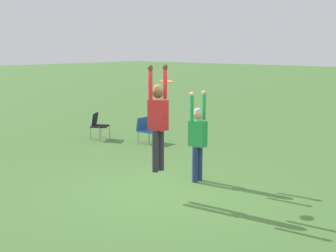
% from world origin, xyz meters
% --- Properties ---
extents(ground_plane, '(120.00, 120.00, 0.00)m').
position_xyz_m(ground_plane, '(0.00, 0.00, 0.00)').
color(ground_plane, '#4C7A38').
extents(person_jumping, '(0.52, 0.38, 2.07)m').
position_xyz_m(person_jumping, '(-0.26, -0.10, 1.63)').
color(person_jumping, '#2D2D38').
rests_on(person_jumping, ground_plane).
extents(person_defending, '(0.53, 0.39, 2.00)m').
position_xyz_m(person_defending, '(1.12, -0.01, 1.05)').
color(person_defending, navy).
rests_on(person_defending, ground_plane).
extents(frisbee, '(0.27, 0.27, 0.05)m').
position_xyz_m(frisbee, '(0.26, 0.14, 2.25)').
color(frisbee, '#E04C23').
extents(camping_chair_2, '(0.60, 0.64, 0.78)m').
position_xyz_m(camping_chair_2, '(3.46, 3.75, 0.45)').
color(camping_chair_2, gray).
rests_on(camping_chair_2, ground_plane).
extents(camping_chair_3, '(0.70, 0.77, 0.83)m').
position_xyz_m(camping_chair_3, '(2.84, 5.32, 0.50)').
color(camping_chair_3, gray).
rests_on(camping_chair_3, ground_plane).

